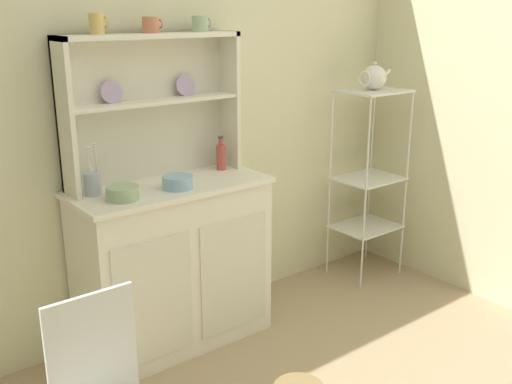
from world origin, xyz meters
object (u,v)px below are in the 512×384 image
(hutch_cabinet, at_px, (174,263))
(utensil_jar, at_px, (93,183))
(bakers_rack, at_px, (369,166))
(cup_gold_0, at_px, (97,24))
(jam_bottle, at_px, (221,156))
(porcelain_teapot, at_px, (374,78))
(hutch_shelf_unit, at_px, (150,96))
(bowl_mixing_large, at_px, (123,193))

(hutch_cabinet, distance_m, utensil_jar, 0.62)
(bakers_rack, height_order, cup_gold_0, cup_gold_0)
(hutch_cabinet, height_order, jam_bottle, jam_bottle)
(hutch_cabinet, xyz_separation_m, utensil_jar, (-0.37, 0.08, 0.48))
(bakers_rack, xyz_separation_m, utensil_jar, (-1.81, 0.12, 0.18))
(cup_gold_0, height_order, jam_bottle, cup_gold_0)
(bakers_rack, bearing_deg, porcelain_teapot, -180.00)
(cup_gold_0, bearing_deg, jam_bottle, -3.22)
(hutch_cabinet, xyz_separation_m, cup_gold_0, (-0.27, 0.12, 1.20))
(jam_bottle, bearing_deg, utensil_jar, -179.31)
(hutch_cabinet, xyz_separation_m, jam_bottle, (0.37, 0.09, 0.50))
(bakers_rack, bearing_deg, utensil_jar, 176.32)
(hutch_shelf_unit, relative_size, bowl_mixing_large, 6.17)
(cup_gold_0, height_order, utensil_jar, cup_gold_0)
(hutch_cabinet, height_order, hutch_shelf_unit, hutch_shelf_unit)
(bakers_rack, xyz_separation_m, bowl_mixing_large, (-1.73, -0.03, 0.16))
(hutch_shelf_unit, bearing_deg, utensil_jar, -166.87)
(cup_gold_0, distance_m, utensil_jar, 0.73)
(hutch_cabinet, bearing_deg, utensil_jar, 168.20)
(hutch_shelf_unit, relative_size, jam_bottle, 5.05)
(utensil_jar, xyz_separation_m, porcelain_teapot, (1.81, -0.12, 0.38))
(hutch_cabinet, relative_size, utensil_jar, 3.99)
(cup_gold_0, bearing_deg, hutch_shelf_unit, 8.78)
(hutch_shelf_unit, bearing_deg, hutch_cabinet, -90.00)
(jam_bottle, bearing_deg, hutch_shelf_unit, 168.18)
(porcelain_teapot, bearing_deg, bakers_rack, 0.00)
(cup_gold_0, relative_size, jam_bottle, 0.51)
(utensil_jar, bearing_deg, porcelain_teapot, -3.68)
(bakers_rack, distance_m, bowl_mixing_large, 1.74)
(jam_bottle, xyz_separation_m, porcelain_teapot, (1.07, -0.13, 0.36))
(jam_bottle, height_order, porcelain_teapot, porcelain_teapot)
(hutch_shelf_unit, distance_m, cup_gold_0, 0.45)
(hutch_shelf_unit, height_order, bowl_mixing_large, hutch_shelf_unit)
(bakers_rack, relative_size, jam_bottle, 6.67)
(porcelain_teapot, bearing_deg, bowl_mixing_large, -178.86)
(hutch_cabinet, height_order, porcelain_teapot, porcelain_teapot)
(bowl_mixing_large, xyz_separation_m, utensil_jar, (-0.08, 0.15, 0.03))
(porcelain_teapot, bearing_deg, hutch_cabinet, 178.45)
(bakers_rack, relative_size, porcelain_teapot, 5.11)
(hutch_cabinet, bearing_deg, cup_gold_0, 155.53)
(bowl_mixing_large, relative_size, porcelain_teapot, 0.63)
(bowl_mixing_large, height_order, jam_bottle, jam_bottle)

